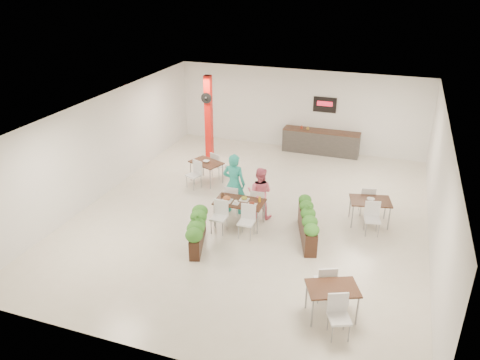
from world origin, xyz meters
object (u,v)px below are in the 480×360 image
Objects in this scene: red_column at (209,117)px; diner_man at (234,184)px; side_table_c at (332,293)px; service_counter at (321,141)px; planter_left at (197,228)px; planter_right at (308,222)px; main_table at (239,205)px; side_table_a at (206,165)px; diner_woman at (260,193)px; side_table_b at (370,204)px.

red_column reaches higher than diner_man.
diner_man is at bearing -58.12° from red_column.
red_column is 9.72m from side_table_c.
service_counter is 1.79× the size of planter_left.
service_counter is at bearing 78.06° from side_table_c.
side_table_c is at bearing -69.02° from planter_right.
planter_right is at bearing 87.41° from side_table_c.
planter_right reaches higher than main_table.
side_table_a is (0.80, -2.18, -1.02)m from red_column.
diner_man is at bearing 109.94° from side_table_c.
diner_woman is 2.99m from side_table_a.
side_table_b is at bearing 32.37° from planter_left.
diner_woman is at bearing 61.54° from planter_left.
red_column reaches higher than side_table_b.
side_table_c is at bearing -44.29° from main_table.
service_counter is 1.82× the size of side_table_c.
diner_man is 2.10m from planter_left.
red_column is 1.94× the size of side_table_c.
planter_right is (2.39, -0.78, -0.44)m from diner_man.
diner_woman is 2.33m from planter_left.
main_table is 0.97× the size of planter_left.
service_counter is 8.02m from planter_left.
diner_woman is 0.93× the size of planter_left.
service_counter is 6.60m from planter_right.
side_table_b is at bearing 43.02° from planter_right.
service_counter reaches higher than side_table_b.
planter_right is at bearing -9.12° from side_table_a.
red_column is at bearing 121.73° from main_table.
diner_man is 1.13× the size of planter_left.
diner_man is 1.13× the size of side_table_b.
main_table is at bearing 112.14° from side_table_c.
side_table_c is (5.15, -5.43, -0.01)m from side_table_a.
red_column reaches higher than service_counter.
planter_left is at bearing -103.47° from service_counter.
service_counter is 1.92× the size of diner_woman.
red_column reaches higher than main_table.
service_counter is at bearing 97.20° from planter_right.
diner_woman is at bearing 57.97° from main_table.
red_column is 1.91× the size of side_table_b.
main_table is 0.82m from diner_man.
side_table_b is (6.34, -3.27, -1.02)m from red_column.
side_table_b and side_table_c have the same top height.
main_table is at bearing 57.56° from diner_woman.
side_table_a and side_table_c have the same top height.
diner_woman is 0.94× the size of side_table_a.
planter_right is (2.70, 1.26, 0.02)m from planter_left.
red_column is at bearing 140.06° from side_table_b.
side_table_b is (1.51, 1.41, 0.12)m from planter_right.
red_column is 4.56m from service_counter.
service_counter is 6.00m from diner_man.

